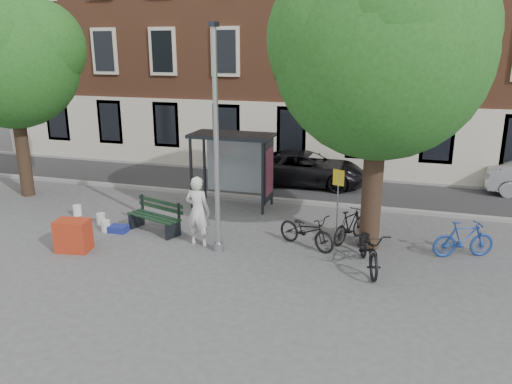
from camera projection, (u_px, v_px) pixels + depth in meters
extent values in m
plane|color=#4C4C4F|center=(219.00, 251.00, 14.00)|extent=(90.00, 90.00, 0.00)
cube|color=#28282B|center=(280.00, 186.00, 20.43)|extent=(40.00, 4.00, 0.01)
cube|color=gray|center=(267.00, 199.00, 18.58)|extent=(40.00, 0.25, 0.12)
cube|color=gray|center=(291.00, 174.00, 22.25)|extent=(40.00, 0.25, 0.12)
cube|color=brown|center=(312.00, 14.00, 23.98)|extent=(30.00, 8.00, 14.00)
cylinder|color=#9EA0A3|center=(216.00, 146.00, 13.16)|extent=(0.14, 0.14, 6.00)
cylinder|color=#9EA0A3|center=(219.00, 247.00, 13.97)|extent=(0.28, 0.28, 0.24)
cube|color=#1E2328|center=(214.00, 24.00, 12.30)|extent=(0.18, 0.35, 0.12)
cylinder|color=black|center=(372.00, 190.00, 13.79)|extent=(0.56, 0.56, 3.40)
sphere|color=#204E17|center=(381.00, 51.00, 12.75)|extent=(5.60, 5.60, 5.60)
sphere|color=#204E17|center=(420.00, 31.00, 12.73)|extent=(3.92, 3.92, 3.92)
sphere|color=#204E17|center=(349.00, 39.00, 12.61)|extent=(4.20, 4.20, 4.20)
sphere|color=#204E17|center=(390.00, 25.00, 11.70)|extent=(3.64, 3.64, 3.64)
cylinder|color=black|center=(23.00, 154.00, 18.81)|extent=(0.48, 0.48, 3.20)
sphere|color=#204E17|center=(11.00, 61.00, 17.86)|extent=(4.80, 4.80, 4.80)
sphere|color=#204E17|center=(38.00, 47.00, 17.83)|extent=(3.36, 3.36, 3.36)
cube|color=#1E2328|center=(191.00, 174.00, 17.41)|extent=(0.08, 0.08, 2.50)
cube|color=#1E2328|center=(263.00, 179.00, 16.69)|extent=(0.08, 0.08, 2.50)
cube|color=#1E2328|center=(204.00, 166.00, 18.52)|extent=(0.08, 0.08, 2.50)
cube|color=#1E2328|center=(272.00, 171.00, 17.79)|extent=(0.08, 0.08, 2.50)
cube|color=#1E2328|center=(232.00, 135.00, 17.24)|extent=(2.85, 1.45, 0.12)
cube|color=#8C999E|center=(238.00, 165.00, 18.12)|extent=(2.34, 0.04, 2.00)
cube|color=#1E2328|center=(267.00, 171.00, 17.21)|extent=(0.12, 1.14, 2.12)
cube|color=#D84C19|center=(269.00, 171.00, 17.19)|extent=(0.02, 0.90, 1.62)
imported|color=silver|center=(198.00, 211.00, 14.16)|extent=(0.78, 0.54, 2.04)
cube|color=#1E2328|center=(137.00, 220.00, 15.80)|extent=(0.27, 0.58, 0.48)
cube|color=#1E2328|center=(173.00, 230.00, 14.92)|extent=(0.27, 0.58, 0.48)
cube|color=black|center=(149.00, 218.00, 15.14)|extent=(1.81, 0.71, 0.04)
cube|color=black|center=(154.00, 217.00, 15.29)|extent=(1.81, 0.71, 0.04)
cube|color=black|center=(158.00, 215.00, 15.43)|extent=(1.81, 0.71, 0.04)
cube|color=black|center=(161.00, 208.00, 15.46)|extent=(1.78, 0.64, 0.11)
cube|color=black|center=(160.00, 202.00, 15.40)|extent=(1.78, 0.64, 0.11)
imported|color=black|center=(307.00, 231.00, 14.14)|extent=(2.01, 1.46, 1.00)
imported|color=navy|center=(464.00, 239.00, 13.48)|extent=(1.76, 1.07, 1.02)
imported|color=black|center=(369.00, 248.00, 12.73)|extent=(1.30, 2.27, 1.13)
imported|color=black|center=(350.00, 226.00, 14.55)|extent=(1.14, 1.68, 0.99)
imported|color=black|center=(306.00, 168.00, 20.57)|extent=(4.97, 2.37, 1.37)
cube|color=#A92F16|center=(73.00, 236.00, 13.91)|extent=(0.98, 0.72, 0.90)
cube|color=navy|center=(119.00, 229.00, 15.41)|extent=(0.57, 0.42, 0.20)
cylinder|color=silver|center=(101.00, 219.00, 16.06)|extent=(0.35, 0.35, 0.36)
cylinder|color=silver|center=(106.00, 226.00, 15.43)|extent=(0.36, 0.36, 0.36)
cylinder|color=white|center=(77.00, 210.00, 16.89)|extent=(0.36, 0.36, 0.36)
cylinder|color=#9EA0A3|center=(337.00, 205.00, 14.75)|extent=(0.04, 0.04, 2.02)
cube|color=yellow|center=(339.00, 178.00, 14.51)|extent=(0.35, 0.15, 0.47)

